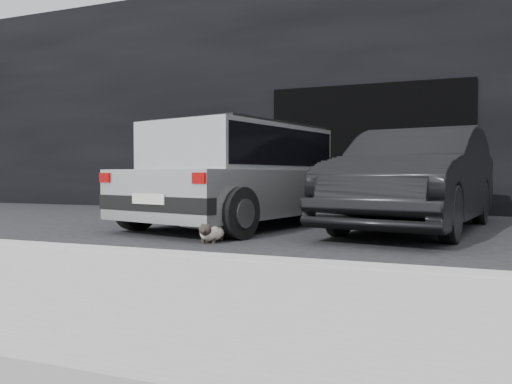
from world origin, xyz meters
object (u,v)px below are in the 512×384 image
(cat_siamese, at_px, (211,232))
(silver_hatchback, at_px, (245,171))
(second_car, at_px, (417,179))
(cat_white, at_px, (221,221))

(cat_siamese, bearing_deg, silver_hatchback, -87.13)
(second_car, bearing_deg, cat_siamese, -123.91)
(second_car, xyz_separation_m, cat_siamese, (-2.12, -2.22, -0.60))
(silver_hatchback, bearing_deg, second_car, 21.69)
(second_car, distance_m, cat_siamese, 3.12)
(second_car, bearing_deg, silver_hatchback, -162.60)
(cat_siamese, distance_m, cat_white, 0.53)
(silver_hatchback, height_order, second_car, silver_hatchback)
(silver_hatchback, relative_size, cat_siamese, 5.96)
(silver_hatchback, relative_size, cat_white, 5.86)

